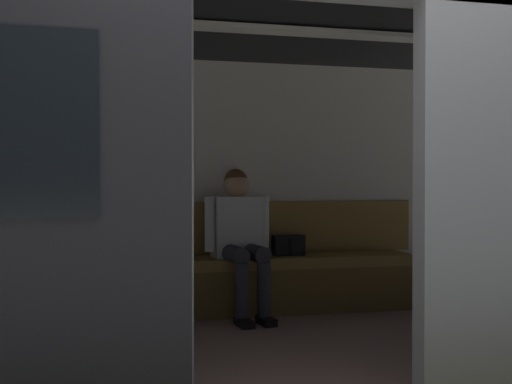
% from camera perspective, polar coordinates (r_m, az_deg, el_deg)
% --- Properties ---
extents(train_car, '(6.40, 2.73, 2.25)m').
position_cam_1_polar(train_car, '(3.95, -1.62, 6.91)').
color(train_car, '#ADAFB5').
rests_on(train_car, ground_plane).
extents(bench_seat, '(3.21, 0.44, 0.47)m').
position_cam_1_polar(bench_seat, '(4.98, -2.98, -7.48)').
color(bench_seat, olive).
rests_on(bench_seat, ground_plane).
extents(person_seated, '(0.55, 0.71, 1.20)m').
position_cam_1_polar(person_seated, '(4.91, -1.55, -3.75)').
color(person_seated, silver).
rests_on(person_seated, ground_plane).
extents(handbag, '(0.26, 0.15, 0.17)m').
position_cam_1_polar(handbag, '(5.14, 3.07, -5.03)').
color(handbag, black).
rests_on(handbag, bench_seat).
extents(book, '(0.18, 0.24, 0.03)m').
position_cam_1_polar(book, '(4.94, -6.79, -6.09)').
color(book, gold).
rests_on(book, bench_seat).
extents(grab_pole_door, '(0.04, 0.04, 2.11)m').
position_cam_1_polar(grab_pole_door, '(3.15, -6.21, 0.41)').
color(grab_pole_door, silver).
rests_on(grab_pole_door, ground_plane).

